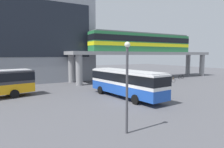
% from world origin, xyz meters
% --- Properties ---
extents(ground_plane, '(120.00, 120.00, 0.00)m').
position_xyz_m(ground_plane, '(0.00, 10.00, 0.00)').
color(ground_plane, '#515156').
extents(station_building, '(28.48, 14.56, 17.09)m').
position_xyz_m(station_building, '(-9.67, 25.36, 8.55)').
color(station_building, gray).
rests_on(station_building, ground_plane).
extents(elevated_platform, '(33.10, 5.68, 5.59)m').
position_xyz_m(elevated_platform, '(14.77, 15.55, 4.80)').
color(elevated_platform, gray).
rests_on(elevated_platform, ground_plane).
extents(train, '(23.53, 2.96, 3.84)m').
position_xyz_m(train, '(14.17, 15.55, 7.56)').
color(train, '#26723F').
rests_on(train, elevated_platform).
extents(bus_main, '(3.76, 11.26, 3.22)m').
position_xyz_m(bus_main, '(0.95, 1.91, 1.99)').
color(bus_main, '#1E4CB2').
rests_on(bus_main, ground_plane).
extents(bicycle_blue, '(1.69, 0.71, 1.04)m').
position_xyz_m(bicycle_blue, '(7.00, 8.86, 0.36)').
color(bicycle_blue, black).
rests_on(bicycle_blue, ground_plane).
extents(bicycle_black, '(1.79, 0.25, 1.04)m').
position_xyz_m(bicycle_black, '(21.16, 11.73, 0.36)').
color(bicycle_black, black).
rests_on(bicycle_black, ground_plane).
extents(bicycle_brown, '(1.68, 0.74, 1.04)m').
position_xyz_m(bicycle_brown, '(15.22, 8.81, 0.36)').
color(bicycle_brown, black).
rests_on(bicycle_brown, ground_plane).
extents(pedestrian_near_building, '(0.32, 0.42, 1.62)m').
position_xyz_m(pedestrian_near_building, '(4.11, 8.75, 0.76)').
color(pedestrian_near_building, '#33663F').
rests_on(pedestrian_near_building, ground_plane).
extents(lamp_post, '(0.36, 0.36, 5.79)m').
position_xyz_m(lamp_post, '(-4.80, -7.10, 3.45)').
color(lamp_post, '#3F3F44').
rests_on(lamp_post, ground_plane).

